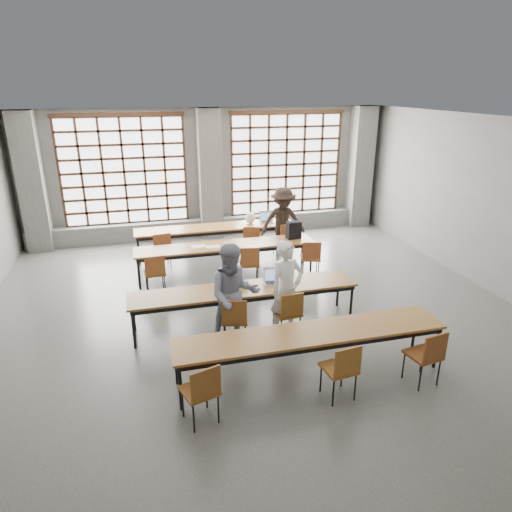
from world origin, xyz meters
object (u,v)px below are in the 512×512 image
(desk_row_c, at_px, (245,292))
(chair_mid_left, at_px, (155,270))
(laptop_back, at_px, (267,219))
(chair_back_mid, at_px, (252,239))
(chair_near_right, at_px, (428,352))
(student_back, at_px, (283,222))
(green_box, at_px, (241,284))
(chair_back_right, at_px, (285,236))
(red_pouch, at_px, (199,387))
(student_female, at_px, (234,295))
(chair_mid_centre, at_px, (250,261))
(chair_near_left, at_px, (202,388))
(chair_front_right, at_px, (289,310))
(chair_front_left, at_px, (235,317))
(desk_row_b, at_px, (226,247))
(chair_mid_right, at_px, (311,255))
(laptop_front, at_px, (274,279))
(backpack, at_px, (294,230))
(phone, at_px, (256,289))
(student_male, at_px, (286,290))
(plastic_bag, at_px, (250,218))
(chair_back_left, at_px, (162,247))
(mouse, at_px, (296,282))
(desk_row_a, at_px, (216,229))

(desk_row_c, xyz_separation_m, chair_mid_left, (-1.47, 1.72, -0.13))
(chair_mid_left, relative_size, laptop_back, 2.25)
(chair_back_mid, relative_size, chair_near_right, 1.00)
(student_back, xyz_separation_m, green_box, (-1.80, -3.19, -0.09))
(chair_back_right, relative_size, red_pouch, 4.40)
(student_female, bearing_deg, chair_mid_centre, 74.92)
(chair_back_right, xyz_separation_m, chair_near_left, (-2.87, -5.48, 0.00))
(chair_near_right, bearing_deg, chair_front_right, 130.85)
(chair_front_left, height_order, student_back, student_back)
(chair_front_left, distance_m, student_female, 0.35)
(desk_row_b, distance_m, student_female, 2.89)
(chair_mid_right, bearing_deg, chair_mid_centre, -179.94)
(chair_mid_right, xyz_separation_m, chair_front_left, (-2.23, -2.35, 0.00))
(chair_mid_right, xyz_separation_m, student_back, (-0.16, 1.55, 0.33))
(chair_front_right, distance_m, laptop_front, 0.78)
(student_back, distance_m, laptop_front, 3.38)
(chair_front_right, bearing_deg, student_female, 171.93)
(chair_mid_right, height_order, backpack, backpack)
(chair_mid_right, bearing_deg, phone, -133.49)
(student_male, relative_size, phone, 13.10)
(phone, distance_m, plastic_bag, 4.02)
(chair_mid_centre, relative_size, chair_near_right, 1.00)
(desk_row_b, height_order, red_pouch, desk_row_b)
(student_female, bearing_deg, chair_back_left, 109.52)
(chair_back_mid, height_order, red_pouch, chair_back_mid)
(chair_mid_left, bearing_deg, chair_back_mid, 30.80)
(backpack, relative_size, red_pouch, 2.00)
(laptop_back, xyz_separation_m, mouse, (-0.56, -3.90, -0.04))
(student_male, bearing_deg, chair_mid_right, 42.63)
(chair_back_left, bearing_deg, desk_row_b, -30.18)
(chair_back_left, relative_size, mouse, 8.98)
(chair_mid_centre, bearing_deg, chair_back_right, 48.61)
(chair_front_right, xyz_separation_m, green_box, (-0.66, 0.71, 0.24))
(laptop_front, bearing_deg, red_pouch, -125.40)
(chair_back_right, relative_size, laptop_back, 2.25)
(chair_mid_centre, relative_size, chair_front_left, 1.00)
(student_female, xyz_separation_m, laptop_front, (0.86, 0.61, -0.08))
(chair_near_right, height_order, green_box, chair_near_right)
(student_back, height_order, backpack, student_back)
(desk_row_a, xyz_separation_m, mouse, (0.80, -3.79, 0.08))
(desk_row_b, bearing_deg, student_female, -98.56)
(chair_back_right, bearing_deg, student_male, -107.80)
(chair_front_left, relative_size, green_box, 3.52)
(chair_mid_left, bearing_deg, green_box, -49.18)
(student_back, bearing_deg, chair_back_mid, -168.08)
(desk_row_a, height_order, chair_near_left, chair_near_left)
(chair_near_left, distance_m, backpack, 5.53)
(student_back, bearing_deg, chair_back_right, -78.04)
(student_back, height_order, plastic_bag, student_back)
(desk_row_a, relative_size, chair_mid_centre, 4.55)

